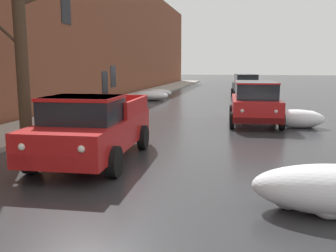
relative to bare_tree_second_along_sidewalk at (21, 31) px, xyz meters
The scene contains 12 objects.
left_sidewalk_slab 7.67m from the bare_tree_second_along_sidewalk, 101.02° to the left, with size 2.67×80.00×0.15m, color #A8A399.
brick_townhouse_facade 7.57m from the bare_tree_second_along_sidewalk, 115.06° to the left, with size 0.63×80.00×10.07m.
snow_bank_near_corner_left 9.11m from the bare_tree_second_along_sidewalk, 89.28° to the left, with size 2.32×1.48×0.71m.
snow_bank_along_left_kerb 10.82m from the bare_tree_second_along_sidewalk, 28.33° to the left, with size 2.18×0.95×0.74m.
snow_bank_mid_block_left 18.70m from the bare_tree_second_along_sidewalk, 89.57° to the left, with size 1.93×0.99×0.59m.
snow_bank_along_right_kerb 15.54m from the bare_tree_second_along_sidewalk, 88.72° to the left, with size 2.36×1.44×0.67m.
bare_tree_second_along_sidewalk is the anchor object (origin of this frame).
pickup_truck_red_approaching_near_lane 4.36m from the bare_tree_second_along_sidewalk, 30.17° to the right, with size 2.39×4.98×1.76m.
suv_red_parked_kerbside_close 9.48m from the bare_tree_second_along_sidewalk, 36.78° to the left, with size 2.25×4.39×1.82m.
sedan_white_parked_kerbside_mid 14.47m from the bare_tree_second_along_sidewalk, 58.65° to the left, with size 2.12×4.23×1.42m.
suv_black_parked_far_down_block 19.96m from the bare_tree_second_along_sidewalk, 69.47° to the left, with size 2.32×4.41×1.82m.
sedan_silver_queued_behind_truck 26.09m from the bare_tree_second_along_sidewalk, 74.22° to the left, with size 2.13×4.33×1.42m.
Camera 1 is at (2.16, 0.58, 2.50)m, focal length 39.69 mm.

